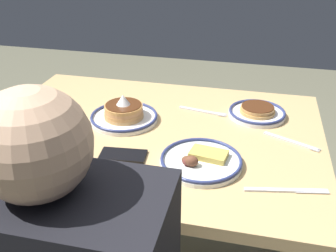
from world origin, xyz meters
TOP-DOWN VIEW (x-y plane):
  - dining_table at (0.00, 0.00)m, footprint 1.18×0.87m
  - plate_near_main at (0.12, -0.05)m, footprint 0.25×0.25m
  - plate_center_pancakes at (-0.36, -0.20)m, footprint 0.21×0.21m
  - plate_far_companion at (-0.20, 0.17)m, footprint 0.25×0.25m
  - cell_phone at (0.04, 0.18)m, footprint 0.15×0.09m
  - fork_near at (-0.15, -0.19)m, footprint 0.19×0.05m
  - fork_far at (-0.47, -0.03)m, footprint 0.18×0.10m
  - butter_knife at (-0.45, 0.25)m, footprint 0.23×0.06m

SIDE VIEW (x-z plane):
  - dining_table at x=0.00m, z-range 0.26..1.00m
  - butter_knife at x=-0.45m, z-range 0.75..0.75m
  - fork_far at x=-0.47m, z-range 0.75..0.75m
  - fork_near at x=-0.15m, z-range 0.75..0.75m
  - cell_phone at x=0.04m, z-range 0.75..0.76m
  - plate_far_companion at x=-0.20m, z-range 0.74..0.79m
  - plate_center_pancakes at x=-0.36m, z-range 0.74..0.79m
  - plate_near_main at x=0.12m, z-range 0.72..0.82m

